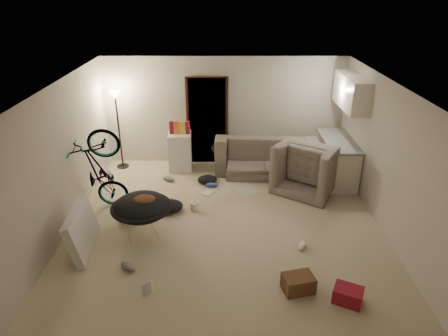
{
  "coord_description": "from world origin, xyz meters",
  "views": [
    {
      "loc": [
        -0.03,
        -5.92,
        3.96
      ],
      "look_at": [
        -0.02,
        0.6,
        0.92
      ],
      "focal_mm": 32.0,
      "sensor_mm": 36.0,
      "label": 1
    }
  ],
  "objects_px": {
    "bicycle": "(103,188)",
    "tv_box": "(82,230)",
    "drink_case_b": "(348,295)",
    "juicer": "(195,205)",
    "floor_lamp": "(117,113)",
    "armchair": "(311,170)",
    "saucer_chair": "(142,212)",
    "kitchen_counter": "(336,161)",
    "sofa": "(265,157)",
    "drink_case_a": "(298,283)",
    "mini_fridge": "(180,151)"
  },
  "relations": [
    {
      "from": "bicycle",
      "to": "tv_box",
      "type": "height_order",
      "value": "bicycle"
    },
    {
      "from": "drink_case_b",
      "to": "juicer",
      "type": "height_order",
      "value": "juicer"
    },
    {
      "from": "floor_lamp",
      "to": "armchair",
      "type": "xyz_separation_m",
      "value": [
        4.21,
        -1.02,
        -0.92
      ]
    },
    {
      "from": "saucer_chair",
      "to": "drink_case_b",
      "type": "bearing_deg",
      "value": -28.04
    },
    {
      "from": "kitchen_counter",
      "to": "floor_lamp",
      "type": "bearing_deg",
      "value": 172.34
    },
    {
      "from": "floor_lamp",
      "to": "drink_case_b",
      "type": "height_order",
      "value": "floor_lamp"
    },
    {
      "from": "bicycle",
      "to": "juicer",
      "type": "relative_size",
      "value": 7.02
    },
    {
      "from": "floor_lamp",
      "to": "drink_case_b",
      "type": "relative_size",
      "value": 4.77
    },
    {
      "from": "sofa",
      "to": "drink_case_a",
      "type": "bearing_deg",
      "value": 94.29
    },
    {
      "from": "saucer_chair",
      "to": "juicer",
      "type": "relative_size",
      "value": 4.26
    },
    {
      "from": "drink_case_a",
      "to": "drink_case_b",
      "type": "distance_m",
      "value": 0.68
    },
    {
      "from": "mini_fridge",
      "to": "saucer_chair",
      "type": "height_order",
      "value": "mini_fridge"
    },
    {
      "from": "floor_lamp",
      "to": "mini_fridge",
      "type": "height_order",
      "value": "floor_lamp"
    },
    {
      "from": "sofa",
      "to": "bicycle",
      "type": "xyz_separation_m",
      "value": [
        -3.22,
        -1.72,
        0.12
      ]
    },
    {
      "from": "kitchen_counter",
      "to": "drink_case_b",
      "type": "relative_size",
      "value": 3.96
    },
    {
      "from": "floor_lamp",
      "to": "armchair",
      "type": "height_order",
      "value": "floor_lamp"
    },
    {
      "from": "juicer",
      "to": "sofa",
      "type": "bearing_deg",
      "value": 50.01
    },
    {
      "from": "armchair",
      "to": "drink_case_b",
      "type": "distance_m",
      "value": 3.4
    },
    {
      "from": "floor_lamp",
      "to": "bicycle",
      "type": "distance_m",
      "value": 2.11
    },
    {
      "from": "armchair",
      "to": "saucer_chair",
      "type": "distance_m",
      "value": 3.67
    },
    {
      "from": "saucer_chair",
      "to": "tv_box",
      "type": "distance_m",
      "value": 0.99
    },
    {
      "from": "tv_box",
      "to": "juicer",
      "type": "bearing_deg",
      "value": 30.97
    },
    {
      "from": "saucer_chair",
      "to": "mini_fridge",
      "type": "bearing_deg",
      "value": 81.69
    },
    {
      "from": "drink_case_a",
      "to": "juicer",
      "type": "relative_size",
      "value": 1.76
    },
    {
      "from": "armchair",
      "to": "bicycle",
      "type": "xyz_separation_m",
      "value": [
        -4.11,
        -0.9,
        0.06
      ]
    },
    {
      "from": "kitchen_counter",
      "to": "armchair",
      "type": "relative_size",
      "value": 1.26
    },
    {
      "from": "floor_lamp",
      "to": "juicer",
      "type": "height_order",
      "value": "floor_lamp"
    },
    {
      "from": "floor_lamp",
      "to": "bicycle",
      "type": "relative_size",
      "value": 1.07
    },
    {
      "from": "floor_lamp",
      "to": "saucer_chair",
      "type": "height_order",
      "value": "floor_lamp"
    },
    {
      "from": "saucer_chair",
      "to": "juicer",
      "type": "xyz_separation_m",
      "value": [
        0.83,
        0.79,
        -0.34
      ]
    },
    {
      "from": "kitchen_counter",
      "to": "drink_case_b",
      "type": "xyz_separation_m",
      "value": [
        -0.77,
        -3.76,
        -0.33
      ]
    },
    {
      "from": "mini_fridge",
      "to": "juicer",
      "type": "height_order",
      "value": "mini_fridge"
    },
    {
      "from": "drink_case_a",
      "to": "juicer",
      "type": "height_order",
      "value": "same"
    },
    {
      "from": "floor_lamp",
      "to": "mini_fridge",
      "type": "xyz_separation_m",
      "value": [
        1.38,
        -0.1,
        -0.87
      ]
    },
    {
      "from": "floor_lamp",
      "to": "tv_box",
      "type": "distance_m",
      "value": 3.34
    },
    {
      "from": "sofa",
      "to": "kitchen_counter",
      "type": "bearing_deg",
      "value": 166.23
    },
    {
      "from": "mini_fridge",
      "to": "juicer",
      "type": "relative_size",
      "value": 3.58
    },
    {
      "from": "drink_case_a",
      "to": "kitchen_counter",
      "type": "bearing_deg",
      "value": 54.83
    },
    {
      "from": "sofa",
      "to": "saucer_chair",
      "type": "relative_size",
      "value": 2.18
    },
    {
      "from": "mini_fridge",
      "to": "saucer_chair",
      "type": "distance_m",
      "value": 2.7
    },
    {
      "from": "kitchen_counter",
      "to": "juicer",
      "type": "bearing_deg",
      "value": -156.05
    },
    {
      "from": "kitchen_counter",
      "to": "saucer_chair",
      "type": "relative_size",
      "value": 1.46
    },
    {
      "from": "armchair",
      "to": "tv_box",
      "type": "relative_size",
      "value": 1.07
    },
    {
      "from": "drink_case_b",
      "to": "mini_fridge",
      "type": "bearing_deg",
      "value": 147.74
    },
    {
      "from": "sofa",
      "to": "saucer_chair",
      "type": "bearing_deg",
      "value": 50.66
    },
    {
      "from": "drink_case_b",
      "to": "tv_box",
      "type": "bearing_deg",
      "value": -171.02
    },
    {
      "from": "kitchen_counter",
      "to": "mini_fridge",
      "type": "distance_m",
      "value": 3.49
    },
    {
      "from": "floor_lamp",
      "to": "mini_fridge",
      "type": "relative_size",
      "value": 2.09
    },
    {
      "from": "tv_box",
      "to": "drink_case_a",
      "type": "distance_m",
      "value": 3.47
    },
    {
      "from": "drink_case_a",
      "to": "juicer",
      "type": "xyz_separation_m",
      "value": [
        -1.6,
        2.2,
        -0.02
      ]
    }
  ]
}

